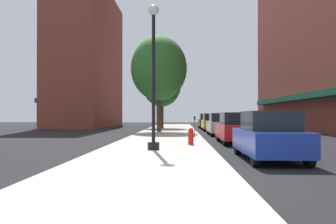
# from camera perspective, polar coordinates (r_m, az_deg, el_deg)

# --- Properties ---
(ground_plane) EXTENTS (90.00, 90.00, 0.00)m
(ground_plane) POSITION_cam_1_polar(r_m,az_deg,el_deg) (26.22, 8.60, -3.80)
(ground_plane) COLOR black
(sidewalk_slab) EXTENTS (4.80, 50.00, 0.12)m
(sidewalk_slab) POSITION_cam_1_polar(r_m,az_deg,el_deg) (27.06, -0.11, -3.58)
(sidewalk_slab) COLOR #B7B2A8
(sidewalk_slab) RESTS_ON ground
(building_far_background) EXTENTS (6.80, 18.00, 17.25)m
(building_far_background) POSITION_cam_1_polar(r_m,az_deg,el_deg) (47.11, -12.91, 8.20)
(building_far_background) COLOR brown
(building_far_background) RESTS_ON ground
(lamppost) EXTENTS (0.48, 0.48, 5.90)m
(lamppost) POSITION_cam_1_polar(r_m,az_deg,el_deg) (14.31, -2.37, 6.23)
(lamppost) COLOR black
(lamppost) RESTS_ON sidewalk_slab
(fire_hydrant) EXTENTS (0.33, 0.26, 0.79)m
(fire_hydrant) POSITION_cam_1_polar(r_m,az_deg,el_deg) (16.72, 3.74, -3.94)
(fire_hydrant) COLOR red
(fire_hydrant) RESTS_ON sidewalk_slab
(parking_meter_near) EXTENTS (0.14, 0.09, 1.31)m
(parking_meter_near) POSITION_cam_1_polar(r_m,az_deg,el_deg) (25.55, 4.37, -1.76)
(parking_meter_near) COLOR slate
(parking_meter_near) RESTS_ON sidewalk_slab
(tree_near) EXTENTS (4.14, 4.14, 7.05)m
(tree_near) POSITION_cam_1_polar(r_m,az_deg,el_deg) (37.58, -1.03, 4.48)
(tree_near) COLOR #422D1E
(tree_near) RESTS_ON sidewalk_slab
(tree_mid) EXTENTS (4.71, 4.71, 8.04)m
(tree_mid) POSITION_cam_1_polar(r_m,az_deg,el_deg) (29.70, -1.49, 7.09)
(tree_mid) COLOR #422D1E
(tree_mid) RESTS_ON sidewalk_slab
(car_blue) EXTENTS (1.80, 4.30, 1.66)m
(car_blue) POSITION_cam_1_polar(r_m,az_deg,el_deg) (12.35, 16.09, -3.82)
(car_blue) COLOR black
(car_blue) RESTS_ON ground
(car_red) EXTENTS (1.80, 4.30, 1.66)m
(car_red) POSITION_cam_1_polar(r_m,az_deg,el_deg) (19.07, 11.07, -2.63)
(car_red) COLOR black
(car_red) RESTS_ON ground
(car_silver) EXTENTS (1.80, 4.30, 1.66)m
(car_silver) POSITION_cam_1_polar(r_m,az_deg,el_deg) (26.33, 8.56, -2.03)
(car_silver) COLOR black
(car_silver) RESTS_ON ground
(car_yellow) EXTENTS (1.80, 4.30, 1.66)m
(car_yellow) POSITION_cam_1_polar(r_m,az_deg,el_deg) (33.67, 7.13, -1.68)
(car_yellow) COLOR black
(car_yellow) RESTS_ON ground
(car_black) EXTENTS (1.80, 4.30, 1.66)m
(car_black) POSITION_cam_1_polar(r_m,az_deg,el_deg) (39.86, 6.34, -1.49)
(car_black) COLOR black
(car_black) RESTS_ON ground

